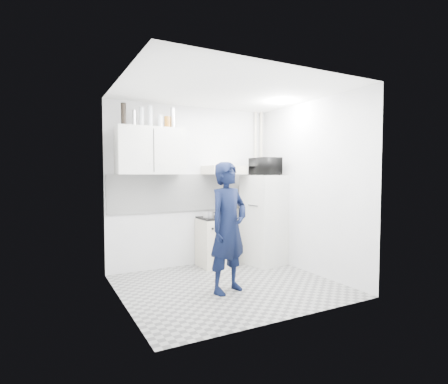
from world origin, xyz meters
name	(u,v)px	position (x,y,z in m)	size (l,w,h in m)	color
floor	(229,286)	(0.00, 0.00, 0.00)	(2.80, 2.80, 0.00)	gray
ceiling	(229,90)	(0.00, 0.00, 2.60)	(2.80, 2.80, 0.00)	white
wall_back	(192,186)	(0.00, 1.25, 1.30)	(2.80, 2.80, 0.00)	silver
wall_left	(122,192)	(-1.40, 0.00, 1.30)	(2.60, 2.60, 0.00)	silver
wall_right	(310,188)	(1.40, 0.00, 1.30)	(2.60, 2.60, 0.00)	silver
person	(228,227)	(-0.12, -0.20, 0.83)	(0.60, 0.40, 1.66)	black
stove	(214,242)	(0.27, 1.00, 0.39)	(0.48, 0.48, 0.78)	beige
fridge	(265,220)	(1.10, 0.75, 0.74)	(0.61, 0.61, 1.48)	silver
stove_top	(214,218)	(0.27, 1.00, 0.79)	(0.47, 0.47, 0.03)	black
saucepan	(208,214)	(0.18, 1.01, 0.85)	(0.17, 0.17, 0.09)	silver
microwave	(265,167)	(1.10, 0.75, 1.63)	(0.36, 0.53, 0.29)	black
bottle_a	(123,114)	(-1.14, 1.07, 2.36)	(0.07, 0.07, 0.32)	black
bottle_b	(134,118)	(-0.99, 1.07, 2.32)	(0.06, 0.06, 0.23)	silver
bottle_c	(141,117)	(-0.88, 1.07, 2.34)	(0.07, 0.07, 0.29)	#B2B7BC
bottle_d	(150,116)	(-0.75, 1.07, 2.36)	(0.07, 0.07, 0.32)	#B2B7BC
canister_a	(160,122)	(-0.59, 1.07, 2.30)	(0.08, 0.08, 0.19)	#B2B7BC
canister_b	(167,122)	(-0.48, 1.07, 2.29)	(0.09, 0.09, 0.18)	brown
bottle_e	(173,118)	(-0.39, 1.07, 2.36)	(0.08, 0.08, 0.32)	silver
upper_cabinet	(150,151)	(-0.75, 1.07, 1.85)	(1.00, 0.35, 0.70)	silver
range_hood	(224,170)	(0.45, 1.00, 1.57)	(0.60, 0.50, 0.14)	beige
backsplash	(193,193)	(0.00, 1.24, 1.20)	(2.74, 0.03, 0.60)	white
pipe_a	(261,185)	(1.30, 1.17, 1.30)	(0.05, 0.05, 2.60)	beige
pipe_b	(255,185)	(1.18, 1.17, 1.30)	(0.04, 0.04, 2.60)	beige
ceiling_spot_fixture	(281,103)	(1.00, 0.20, 2.57)	(0.10, 0.10, 0.02)	white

